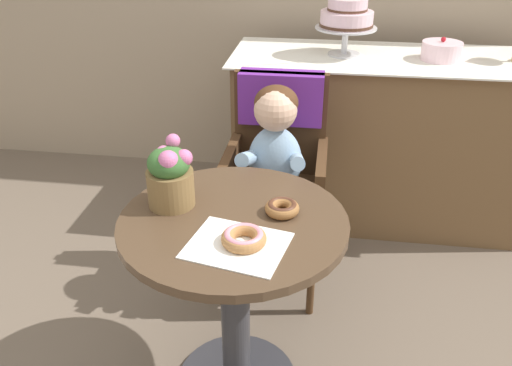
% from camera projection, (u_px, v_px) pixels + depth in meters
% --- Properties ---
extents(cafe_table, '(0.72, 0.72, 0.72)m').
position_uv_depth(cafe_table, '(234.00, 273.00, 1.75)').
color(cafe_table, '#4C3826').
rests_on(cafe_table, ground).
extents(wicker_chair, '(0.42, 0.45, 0.95)m').
position_uv_depth(wicker_chair, '(278.00, 150.00, 2.29)').
color(wicker_chair, '#472D19').
rests_on(wicker_chair, ground).
extents(seated_child, '(0.27, 0.32, 0.73)m').
position_uv_depth(seated_child, '(274.00, 158.00, 2.13)').
color(seated_child, '#8CADCC').
rests_on(seated_child, ground).
extents(paper_napkin, '(0.32, 0.28, 0.00)m').
position_uv_depth(paper_napkin, '(237.00, 245.00, 1.52)').
color(paper_napkin, white).
rests_on(paper_napkin, cafe_table).
extents(donut_front, '(0.13, 0.13, 0.04)m').
position_uv_depth(donut_front, '(244.00, 238.00, 1.52)').
color(donut_front, '#AD7542').
rests_on(donut_front, cafe_table).
extents(donut_mid, '(0.11, 0.11, 0.04)m').
position_uv_depth(donut_mid, '(282.00, 208.00, 1.67)').
color(donut_mid, '#936033').
rests_on(donut_mid, cafe_table).
extents(flower_vase, '(0.15, 0.15, 0.23)m').
position_uv_depth(flower_vase, '(170.00, 175.00, 1.68)').
color(flower_vase, brown).
rests_on(flower_vase, cafe_table).
extents(display_counter, '(1.56, 0.62, 0.90)m').
position_uv_depth(display_counter, '(379.00, 140.00, 2.84)').
color(display_counter, brown).
rests_on(display_counter, ground).
extents(tiered_cake_stand, '(0.30, 0.30, 0.27)m').
position_uv_depth(tiered_cake_stand, '(347.00, 18.00, 2.57)').
color(tiered_cake_stand, silver).
rests_on(tiered_cake_stand, display_counter).
extents(round_layer_cake, '(0.19, 0.19, 0.11)m').
position_uv_depth(round_layer_cake, '(442.00, 51.00, 2.56)').
color(round_layer_cake, silver).
rests_on(round_layer_cake, display_counter).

